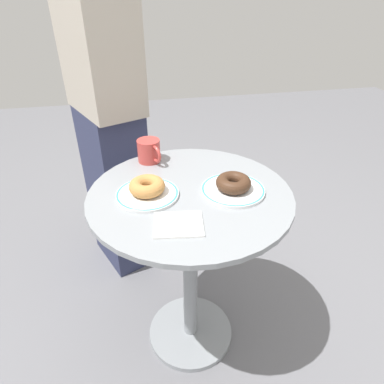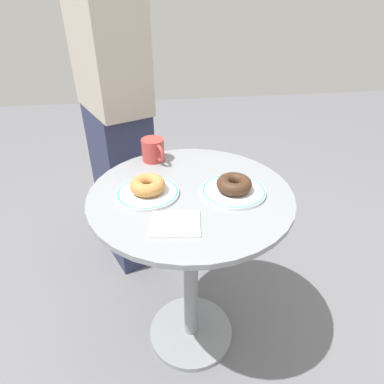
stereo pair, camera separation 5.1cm
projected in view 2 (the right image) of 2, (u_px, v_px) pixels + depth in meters
name	position (u px, v px, depth m)	size (l,w,h in m)	color
ground_plane	(191.00, 334.00, 1.49)	(7.00, 7.00, 0.02)	slate
cafe_table	(191.00, 248.00, 1.22)	(0.67, 0.67, 0.74)	gray
plate_left	(148.00, 193.00, 1.08)	(0.20, 0.20, 0.01)	white
plate_right	(234.00, 191.00, 1.08)	(0.21, 0.21, 0.01)	white
donut_old_fashioned	(148.00, 185.00, 1.06)	(0.12, 0.12, 0.04)	#BC7F42
donut_chocolate	(234.00, 184.00, 1.07)	(0.11, 0.11, 0.04)	#422819
paper_napkin	(176.00, 224.00, 0.94)	(0.14, 0.12, 0.01)	white
coffee_mug	(153.00, 150.00, 1.26)	(0.09, 0.12, 0.09)	#B73D38
person_figure	(115.00, 109.00, 1.50)	(0.36, 0.44, 1.69)	#2D3351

